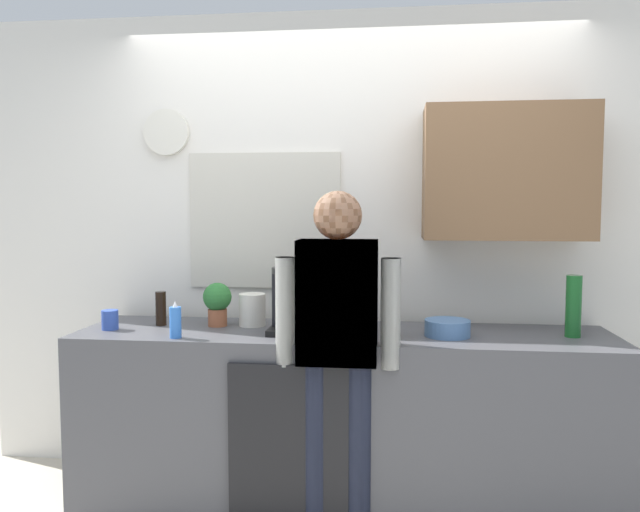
{
  "coord_description": "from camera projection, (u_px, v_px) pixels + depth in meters",
  "views": [
    {
      "loc": [
        0.25,
        -2.76,
        1.53
      ],
      "look_at": [
        -0.11,
        0.25,
        1.29
      ],
      "focal_mm": 34.76,
      "sensor_mm": 36.0,
      "label": 1
    }
  ],
  "objects": [
    {
      "name": "bottle_olive_oil",
      "position": [
        393.0,
        310.0,
        3.02
      ],
      "size": [
        0.06,
        0.06,
        0.25
      ],
      "primitive_type": "cylinder",
      "color": "olive",
      "rests_on": "kitchen_counter"
    },
    {
      "name": "dishwasher_panel",
      "position": [
        288.0,
        451.0,
        2.85
      ],
      "size": [
        0.56,
        0.02,
        0.81
      ],
      "primitive_type": "cube",
      "color": "black",
      "rests_on": "ground_plane"
    },
    {
      "name": "back_wall_assembly",
      "position": [
        367.0,
        237.0,
        3.46
      ],
      "size": [
        4.28,
        0.42,
        2.6
      ],
      "color": "white",
      "rests_on": "ground_plane"
    },
    {
      "name": "dish_soap",
      "position": [
        175.0,
        322.0,
        2.96
      ],
      "size": [
        0.06,
        0.06,
        0.18
      ],
      "color": "blue",
      "rests_on": "kitchen_counter"
    },
    {
      "name": "bottle_dark_sauce",
      "position": [
        161.0,
        308.0,
        3.28
      ],
      "size": [
        0.06,
        0.06,
        0.18
      ],
      "primitive_type": "cylinder",
      "color": "black",
      "rests_on": "kitchen_counter"
    },
    {
      "name": "kitchen_counter",
      "position": [
        342.0,
        419.0,
        3.15
      ],
      "size": [
        2.68,
        0.64,
        0.9
      ],
      "primitive_type": "cube",
      "color": "#4C4C51",
      "rests_on": "ground_plane"
    },
    {
      "name": "potted_plant",
      "position": [
        217.0,
        301.0,
        3.26
      ],
      "size": [
        0.15,
        0.15,
        0.23
      ],
      "color": "#9E5638",
      "rests_on": "kitchen_counter"
    },
    {
      "name": "bottle_green_wine",
      "position": [
        573.0,
        306.0,
        2.98
      ],
      "size": [
        0.07,
        0.07,
        0.3
      ],
      "primitive_type": "cylinder",
      "color": "#195923",
      "rests_on": "kitchen_counter"
    },
    {
      "name": "mixing_bowl",
      "position": [
        447.0,
        328.0,
        3.0
      ],
      "size": [
        0.22,
        0.22,
        0.08
      ],
      "primitive_type": "cylinder",
      "color": "#4C72A5",
      "rests_on": "kitchen_counter"
    },
    {
      "name": "person_at_sink",
      "position": [
        337.0,
        335.0,
        2.81
      ],
      "size": [
        0.57,
        0.22,
        1.6
      ],
      "rotation": [
        0.0,
        0.0,
        -0.21
      ],
      "color": "#3F4766",
      "rests_on": "ground_plane"
    },
    {
      "name": "cup_blue_mug",
      "position": [
        110.0,
        320.0,
        3.17
      ],
      "size": [
        0.08,
        0.08,
        0.1
      ],
      "primitive_type": "cylinder",
      "color": "#3351B2",
      "rests_on": "kitchen_counter"
    },
    {
      "name": "storage_canister",
      "position": [
        252.0,
        310.0,
        3.27
      ],
      "size": [
        0.14,
        0.14,
        0.17
      ],
      "primitive_type": "cylinder",
      "color": "silver",
      "rests_on": "kitchen_counter"
    },
    {
      "name": "coffee_maker",
      "position": [
        290.0,
        304.0,
        3.08
      ],
      "size": [
        0.2,
        0.2,
        0.33
      ],
      "color": "black",
      "rests_on": "kitchen_counter"
    },
    {
      "name": "cup_terracotta_mug",
      "position": [
        351.0,
        318.0,
        3.25
      ],
      "size": [
        0.08,
        0.08,
        0.09
      ],
      "primitive_type": "cylinder",
      "color": "#B26647",
      "rests_on": "kitchen_counter"
    },
    {
      "name": "person_guest",
      "position": [
        337.0,
        335.0,
        2.81
      ],
      "size": [
        0.57,
        0.22,
        1.6
      ],
      "rotation": [
        0.0,
        0.0,
        3.28
      ],
      "color": "#3F4766",
      "rests_on": "ground_plane"
    }
  ]
}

